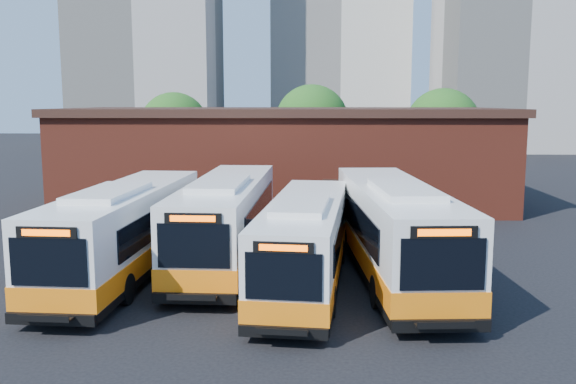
{
  "coord_description": "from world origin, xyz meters",
  "views": [
    {
      "loc": [
        1.3,
        -20.98,
        6.83
      ],
      "look_at": [
        0.57,
        6.59,
        2.73
      ],
      "focal_mm": 38.0,
      "sensor_mm": 36.0,
      "label": 1
    }
  ],
  "objects_px": {
    "bus_west": "(126,233)",
    "bus_mideast": "(306,245)",
    "bus_east": "(394,233)",
    "transit_worker": "(308,290)",
    "bus_midwest": "(227,223)"
  },
  "relations": [
    {
      "from": "bus_west",
      "to": "bus_mideast",
      "type": "height_order",
      "value": "bus_west"
    },
    {
      "from": "bus_east",
      "to": "bus_west",
      "type": "bearing_deg",
      "value": 176.73
    },
    {
      "from": "bus_west",
      "to": "transit_worker",
      "type": "xyz_separation_m",
      "value": [
        7.21,
        -4.61,
        -0.82
      ]
    },
    {
      "from": "bus_west",
      "to": "transit_worker",
      "type": "distance_m",
      "value": 8.6
    },
    {
      "from": "bus_mideast",
      "to": "transit_worker",
      "type": "relative_size",
      "value": 7.53
    },
    {
      "from": "bus_east",
      "to": "transit_worker",
      "type": "height_order",
      "value": "bus_east"
    },
    {
      "from": "transit_worker",
      "to": "bus_west",
      "type": "bearing_deg",
      "value": 71.09
    },
    {
      "from": "bus_west",
      "to": "transit_worker",
      "type": "relative_size",
      "value": 8.07
    },
    {
      "from": "bus_west",
      "to": "bus_mideast",
      "type": "distance_m",
      "value": 7.23
    },
    {
      "from": "bus_mideast",
      "to": "bus_east",
      "type": "distance_m",
      "value": 3.69
    },
    {
      "from": "bus_midwest",
      "to": "bus_east",
      "type": "height_order",
      "value": "bus_east"
    },
    {
      "from": "bus_west",
      "to": "bus_mideast",
      "type": "relative_size",
      "value": 1.07
    },
    {
      "from": "bus_west",
      "to": "bus_east",
      "type": "relative_size",
      "value": 0.96
    },
    {
      "from": "bus_west",
      "to": "bus_mideast",
      "type": "bearing_deg",
      "value": -6.36
    },
    {
      "from": "bus_east",
      "to": "transit_worker",
      "type": "bearing_deg",
      "value": -129.55
    }
  ]
}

